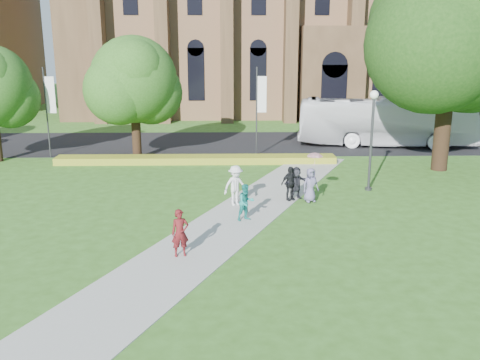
{
  "coord_description": "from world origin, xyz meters",
  "views": [
    {
      "loc": [
        0.1,
        -20.6,
        7.68
      ],
      "look_at": [
        0.61,
        2.64,
        1.6
      ],
      "focal_mm": 40.0,
      "sensor_mm": 36.0,
      "label": 1
    }
  ],
  "objects_px": {
    "streetlamp": "(372,128)",
    "large_tree": "(452,28)",
    "tour_coach": "(385,122)",
    "pedestrian_0": "(180,233)"
  },
  "relations": [
    {
      "from": "streetlamp",
      "to": "pedestrian_0",
      "type": "bearing_deg",
      "value": -136.15
    },
    {
      "from": "streetlamp",
      "to": "large_tree",
      "type": "bearing_deg",
      "value": 39.29
    },
    {
      "from": "large_tree",
      "to": "streetlamp",
      "type": "bearing_deg",
      "value": -140.71
    },
    {
      "from": "tour_coach",
      "to": "large_tree",
      "type": "bearing_deg",
      "value": -163.66
    },
    {
      "from": "pedestrian_0",
      "to": "tour_coach",
      "type": "bearing_deg",
      "value": 41.62
    },
    {
      "from": "streetlamp",
      "to": "tour_coach",
      "type": "distance_m",
      "value": 13.04
    },
    {
      "from": "streetlamp",
      "to": "large_tree",
      "type": "distance_m",
      "value": 8.73
    },
    {
      "from": "tour_coach",
      "to": "pedestrian_0",
      "type": "distance_m",
      "value": 25.0
    },
    {
      "from": "tour_coach",
      "to": "pedestrian_0",
      "type": "height_order",
      "value": "tour_coach"
    },
    {
      "from": "streetlamp",
      "to": "large_tree",
      "type": "height_order",
      "value": "large_tree"
    }
  ]
}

